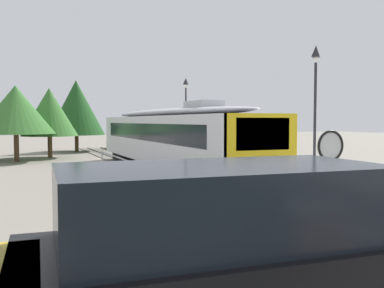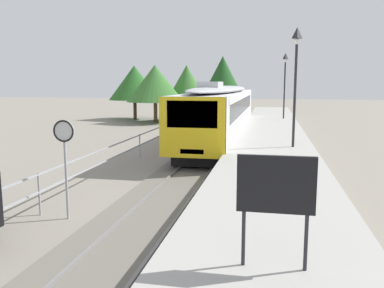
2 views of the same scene
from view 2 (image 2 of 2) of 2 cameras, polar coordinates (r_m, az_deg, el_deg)
name	(u,v)px [view 2 (image 2 of 2)]	position (r m, az deg, el deg)	size (l,w,h in m)	color
ground_plane	(151,155)	(21.33, -5.84, -1.60)	(160.00, 160.00, 0.00)	gray
track_rails	(207,157)	(20.65, 2.15, -1.81)	(3.20, 60.00, 0.14)	#6B665B
commuter_train	(222,109)	(26.31, 4.26, 5.07)	(2.82, 20.24, 3.74)	silver
station_platform	(271,151)	(20.33, 11.24, -0.95)	(3.90, 60.00, 0.90)	#A8A59E
platform_lamp_mid_platform	(296,64)	(18.68, 14.67, 10.96)	(0.34, 0.34, 5.35)	#232328
platform_lamp_far_end	(285,73)	(33.94, 13.17, 9.85)	(0.34, 0.34, 5.35)	#232328
platform_notice_board	(276,188)	(6.28, 11.93, -6.25)	(1.20, 0.08, 1.80)	#232328
speed_limit_sign	(64,145)	(11.46, -17.81, -0.08)	(0.61, 0.10, 2.81)	#9EA0A5
carpark_fence	(39,185)	(12.31, -21.09, -5.44)	(0.06, 36.06, 1.25)	#9EA0A5
tree_behind_carpark	(187,84)	(40.80, -0.77, 8.52)	(4.51, 4.51, 5.64)	brown
tree_behind_station_far	(155,83)	(38.83, -5.30, 8.63)	(5.55, 5.55, 5.56)	brown
tree_distant_left	(134,83)	(42.91, -8.24, 8.67)	(5.40, 5.40, 5.66)	brown
tree_distant_centre	(223,79)	(46.39, 4.41, 9.21)	(5.42, 5.42, 6.89)	brown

